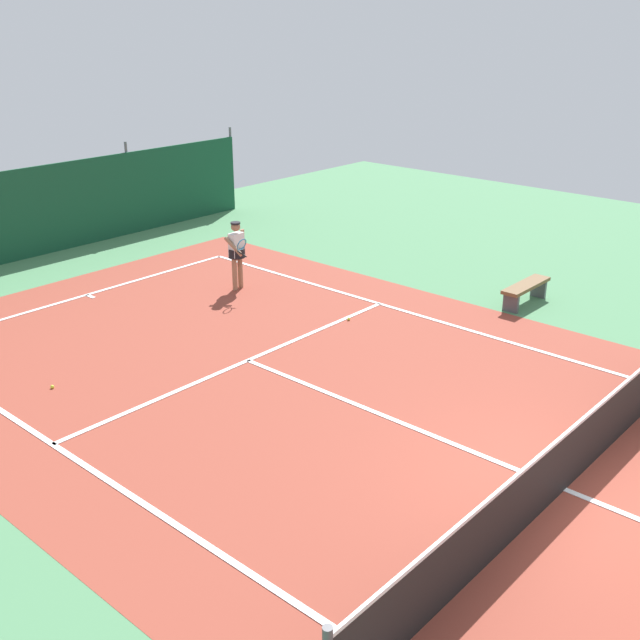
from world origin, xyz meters
The scene contains 7 objects.
ground_plane centered at (0.00, 0.00, 0.00)m, with size 36.00×36.00×0.00m, color #4C8456.
court_surface centered at (0.00, 0.00, 0.00)m, with size 11.02×26.60×0.01m.
tennis_net centered at (0.00, 0.00, 0.51)m, with size 10.12×0.10×1.10m.
tennis_player centered at (2.68, 9.58, 0.96)m, with size 0.67×0.78×1.64m.
tennis_ball_near_player centered at (-3.10, 8.13, 0.03)m, with size 0.07×0.07×0.07m, color #CCDB33.
tennis_ball_midcourt centered at (2.88, 6.29, 0.03)m, with size 0.07×0.07×0.07m, color #CCDB33.
courtside_bench centered at (6.31, 3.94, 0.37)m, with size 1.60×0.40×0.49m.
Camera 1 is at (-9.03, -3.50, 6.18)m, focal length 43.23 mm.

